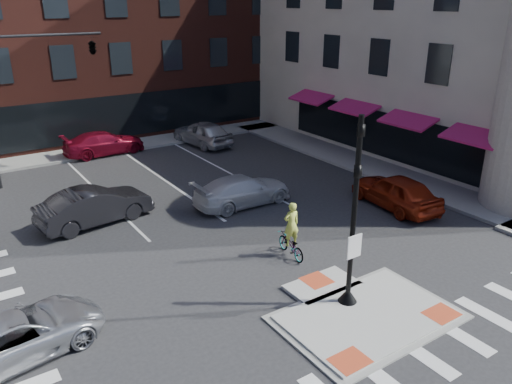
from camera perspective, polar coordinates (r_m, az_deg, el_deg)
ground at (r=16.27m, az=11.36°, el=-13.10°), size 120.00×120.00×0.00m
refuge_island at (r=16.09m, az=12.03°, el=-13.35°), size 5.40×4.65×0.13m
sidewalk_e at (r=29.63m, az=12.75°, el=3.00°), size 3.00×24.00×0.15m
sidewalk_n at (r=34.93m, az=-11.00°, el=5.88°), size 26.00×3.00×0.15m
building_n at (r=43.18m, az=-17.33°, el=18.61°), size 24.40×18.40×15.50m
building_e at (r=37.66m, az=24.07°, el=17.92°), size 21.90×23.90×17.70m
building_far_right at (r=66.03m, az=-17.99°, el=17.54°), size 12.00×12.00×12.00m
signal_pole at (r=15.33m, az=10.95°, el=-5.13°), size 0.60×0.60×5.98m
mast_arm_signal at (r=28.09m, az=-21.04°, el=14.01°), size 6.10×2.24×8.00m
silver_suv at (r=15.32m, az=-25.42°, el=-14.49°), size 4.84×2.83×1.27m
red_sedan at (r=23.86m, az=15.68°, el=0.10°), size 2.33×4.81×1.58m
white_pickup at (r=23.35m, az=-1.53°, el=0.20°), size 4.81×1.99×1.39m
bg_car_dark at (r=22.43m, az=-17.94°, el=-1.51°), size 5.01×2.34×1.59m
bg_car_silver at (r=33.31m, az=-6.14°, el=6.73°), size 2.58×5.02×1.64m
bg_car_red at (r=32.52m, az=-16.98°, el=5.39°), size 4.98×2.12×1.43m
cyclist at (r=18.70m, az=4.01°, el=-5.31°), size 0.78×1.76×2.16m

